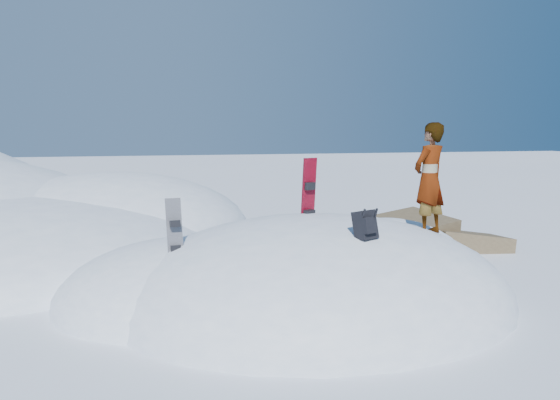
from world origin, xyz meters
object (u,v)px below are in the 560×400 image
object	(u,v)px
snowboard_dark	(175,239)
backpack	(366,225)
person	(429,179)
snowboard_red	(308,203)

from	to	relation	value
snowboard_dark	backpack	world-z (taller)	snowboard_dark
backpack	snowboard_dark	bearing A→B (deg)	133.50
snowboard_dark	backpack	distance (m)	3.02
snowboard_dark	person	size ratio (longest dim) A/B	0.66
backpack	person	distance (m)	2.22
snowboard_red	snowboard_dark	distance (m)	2.57
snowboard_red	person	distance (m)	2.22
snowboard_red	person	size ratio (longest dim) A/B	0.84
snowboard_red	backpack	world-z (taller)	snowboard_red
backpack	snowboard_red	bearing A→B (deg)	76.32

